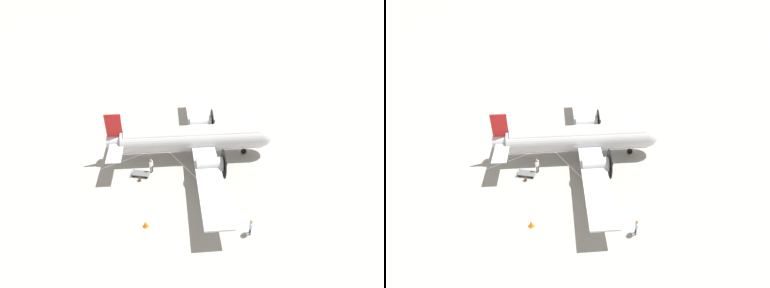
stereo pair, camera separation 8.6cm
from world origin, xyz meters
The scene contains 9 objects.
ground_plane centered at (0.00, 0.00, 0.00)m, with size 300.00×300.00×0.00m, color gray.
apron_line_eastwest centered at (0.00, -1.87, 0.00)m, with size 120.00×0.16×0.01m.
apron_line_northsouth centered at (-3.80, 0.00, 0.00)m, with size 0.16×120.00×0.01m.
airliner_main centered at (0.23, 0.41, 2.65)m, with size 24.61×18.96×6.20m.
crew_foreground centered at (12.62, -2.17, 1.07)m, with size 0.50×0.39×1.75m.
passenger_boarding centered at (-0.03, -5.50, 1.11)m, with size 0.35×0.58×1.82m.
suitcase_near_door centered at (0.54, -7.29, 0.23)m, with size 0.39×0.13×0.49m.
baggage_cart centered at (-0.22, -6.79, 0.27)m, with size 2.05×2.10×0.56m.
traffic_cone centered at (6.65, -9.61, 0.31)m, with size 0.49×0.49×0.65m.
Camera 1 is at (24.48, -16.39, 21.91)m, focal length 28.00 mm.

